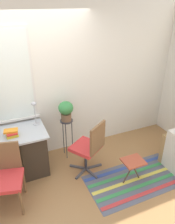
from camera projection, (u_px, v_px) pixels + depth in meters
ground_plane at (36, 182)px, 3.52m from camera, size 14.00×14.00×0.00m
wall_back_with_window at (16, 88)px, 3.50m from camera, size 9.00×0.12×2.70m
desk_lamp at (34, 110)px, 3.50m from camera, size 0.11×0.11×0.40m
book_stack at (12, 133)px, 3.27m from camera, size 0.22×0.17×0.11m
desk_chair_wooden at (6, 175)px, 2.97m from camera, size 0.54×0.55×0.91m
office_chair_swivel at (90, 147)px, 3.51m from camera, size 0.59×0.60×0.96m
plant_stand at (67, 126)px, 3.85m from camera, size 0.22×0.22×0.75m
potted_plant at (66, 110)px, 3.71m from camera, size 0.25×0.25×0.35m
floor_rug_striped at (135, 179)px, 3.56m from camera, size 1.59×0.82×0.01m
folding_stool at (133, 163)px, 3.38m from camera, size 0.33×0.28×0.41m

